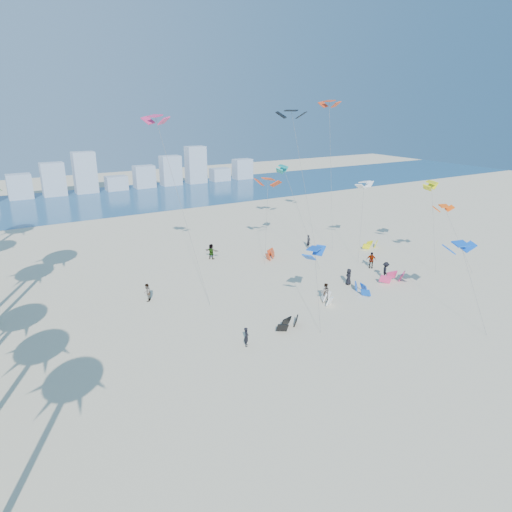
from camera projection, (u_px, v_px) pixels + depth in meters
ground at (346, 401)px, 28.91m from camera, size 220.00×220.00×0.00m
ocean at (91, 202)px, 87.57m from camera, size 220.00×220.00×0.00m
kitesurfer_near at (246, 337)px, 35.20m from camera, size 0.61×0.68×1.55m
kitesurfer_mid at (325, 292)px, 43.10m from camera, size 1.13×1.09×1.84m
kitesurfers_far at (292, 264)px, 50.63m from camera, size 25.67×17.08×1.90m
grounded_kites at (338, 276)px, 48.47m from camera, size 24.80×18.05×1.01m
flying_kites at (331, 165)px, 49.40m from camera, size 32.39×30.28×18.59m
distant_skyline at (72, 179)px, 94.18m from camera, size 85.00×3.00×8.40m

